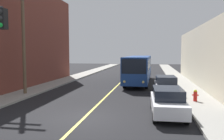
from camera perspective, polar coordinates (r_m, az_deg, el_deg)
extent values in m
plane|color=black|center=(12.99, -7.10, -11.98)|extent=(120.00, 120.00, 0.00)
cube|color=gray|center=(24.74, -16.44, -4.06)|extent=(2.50, 90.00, 0.15)
cube|color=gray|center=(22.48, 19.01, -4.97)|extent=(2.50, 90.00, 0.15)
cube|color=#D8CC4C|center=(27.40, 2.13, -3.21)|extent=(0.16, 60.00, 0.01)
cube|color=black|center=(25.25, -19.05, -0.47)|extent=(0.06, 14.36, 1.30)
cube|color=black|center=(25.19, -19.24, 6.80)|extent=(0.06, 14.36, 1.30)
cube|color=black|center=(25.53, -19.43, 13.99)|extent=(0.06, 14.36, 1.30)
cube|color=black|center=(26.96, 20.29, -0.20)|extent=(0.06, 16.90, 1.30)
cube|color=black|center=(26.90, 20.47, 6.61)|extent=(0.06, 16.90, 1.30)
cube|color=navy|center=(27.19, 6.79, 0.56)|extent=(2.81, 12.05, 2.75)
cube|color=black|center=(21.21, 5.56, 0.89)|extent=(2.35, 0.13, 1.40)
cube|color=black|center=(33.12, 7.60, 2.33)|extent=(2.30, 0.13, 1.10)
cube|color=black|center=(27.28, 4.17, 1.70)|extent=(0.28, 10.20, 1.10)
cube|color=black|center=(27.09, 9.45, 1.63)|extent=(0.28, 10.20, 1.10)
cube|color=orange|center=(21.19, 5.57, 2.51)|extent=(1.79, 0.10, 0.30)
sphere|color=#F9D872|center=(21.42, 3.14, -2.96)|extent=(0.24, 0.24, 0.24)
sphere|color=#F9D872|center=(21.24, 7.92, -3.06)|extent=(0.24, 0.24, 0.24)
cylinder|color=black|center=(23.29, 3.20, -3.35)|extent=(0.32, 1.01, 1.00)
cylinder|color=black|center=(23.09, 8.74, -3.47)|extent=(0.32, 1.01, 1.00)
cylinder|color=black|center=(30.88, 5.19, -1.43)|extent=(0.32, 1.01, 1.00)
cylinder|color=black|center=(30.73, 9.36, -1.50)|extent=(0.32, 1.01, 1.00)
cube|color=silver|center=(13.58, 13.91, -8.43)|extent=(1.95, 4.46, 0.70)
cube|color=black|center=(13.45, 13.96, -5.73)|extent=(1.71, 2.52, 0.60)
cylinder|color=black|center=(12.16, 10.79, -11.62)|extent=(0.24, 0.65, 0.64)
cylinder|color=black|center=(12.34, 18.38, -11.52)|extent=(0.24, 0.65, 0.64)
cylinder|color=black|center=(15.06, 10.22, -8.46)|extent=(0.24, 0.65, 0.64)
cylinder|color=black|center=(15.21, 16.32, -8.44)|extent=(0.24, 0.65, 0.64)
cube|color=#B7B7BC|center=(20.15, 13.46, -4.21)|extent=(1.93, 4.45, 0.70)
cube|color=black|center=(20.06, 13.50, -2.38)|extent=(1.69, 2.51, 0.60)
cylinder|color=black|center=(18.67, 11.40, -5.95)|extent=(0.24, 0.65, 0.64)
cylinder|color=black|center=(18.83, 16.29, -5.96)|extent=(0.24, 0.65, 0.64)
cylinder|color=black|center=(21.63, 10.97, -4.52)|extent=(0.24, 0.65, 0.64)
cylinder|color=black|center=(21.76, 15.20, -4.54)|extent=(0.24, 0.65, 0.64)
cylinder|color=brown|center=(20.70, -21.57, 9.35)|extent=(0.28, 0.28, 10.78)
cube|color=black|center=(12.38, -25.90, 11.57)|extent=(0.32, 0.36, 1.00)
sphere|color=#2D2D2D|center=(12.28, -26.49, 13.13)|extent=(0.22, 0.22, 0.22)
sphere|color=#2D2D2D|center=(12.23, -26.43, 11.65)|extent=(0.22, 0.22, 0.22)
sphere|color=green|center=(12.19, -26.38, 10.16)|extent=(0.22, 0.22, 0.22)
cylinder|color=red|center=(17.43, 20.36, -6.29)|extent=(0.26, 0.26, 0.70)
sphere|color=gold|center=(17.37, 20.39, -5.09)|extent=(0.24, 0.24, 0.24)
cylinder|color=red|center=(17.39, 19.84, -5.97)|extent=(0.12, 0.10, 0.10)
cylinder|color=red|center=(17.45, 20.89, -5.96)|extent=(0.12, 0.10, 0.10)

